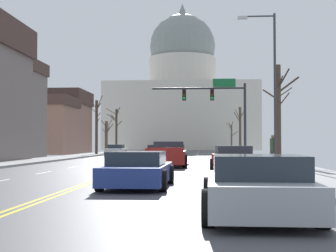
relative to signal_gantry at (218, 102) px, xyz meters
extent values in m
cube|color=#49494E|center=(-5.37, -14.80, -4.89)|extent=(14.00, 180.00, 0.06)
cube|color=yellow|center=(-5.49, -14.80, -4.86)|extent=(0.10, 176.40, 0.00)
cube|color=yellow|center=(-5.25, -14.80, -4.86)|extent=(0.10, 176.40, 0.00)
cube|color=silver|center=(-1.87, -33.70, -4.86)|extent=(0.12, 2.20, 0.00)
cube|color=silver|center=(-1.87, -28.50, -4.86)|extent=(0.12, 2.20, 0.00)
cube|color=silver|center=(-1.87, -23.30, -4.86)|extent=(0.12, 2.20, 0.00)
cube|color=silver|center=(-1.87, -18.10, -4.86)|extent=(0.12, 2.20, 0.00)
cube|color=silver|center=(-1.87, -12.90, -4.86)|extent=(0.12, 2.20, 0.00)
cube|color=silver|center=(-1.87, -7.70, -4.86)|extent=(0.12, 2.20, 0.00)
cube|color=silver|center=(-1.87, -2.50, -4.86)|extent=(0.12, 2.20, 0.00)
cube|color=silver|center=(-1.87, 2.70, -4.86)|extent=(0.12, 2.20, 0.00)
cube|color=silver|center=(-1.87, 7.90, -4.86)|extent=(0.12, 2.20, 0.00)
cube|color=silver|center=(-1.87, 13.10, -4.86)|extent=(0.12, 2.20, 0.00)
cube|color=silver|center=(-1.87, 18.30, -4.86)|extent=(0.12, 2.20, 0.00)
cube|color=silver|center=(-1.87, 23.50, -4.86)|extent=(0.12, 2.20, 0.00)
cube|color=silver|center=(-1.87, 28.70, -4.86)|extent=(0.12, 2.20, 0.00)
cube|color=silver|center=(-1.87, 33.90, -4.86)|extent=(0.12, 2.20, 0.00)
cube|color=silver|center=(-1.87, 39.10, -4.86)|extent=(0.12, 2.20, 0.00)
cube|color=silver|center=(-1.87, 44.30, -4.86)|extent=(0.12, 2.20, 0.00)
cube|color=silver|center=(-1.87, 49.50, -4.86)|extent=(0.12, 2.20, 0.00)
cube|color=silver|center=(-8.87, -18.10, -4.86)|extent=(0.12, 2.20, 0.00)
cube|color=silver|center=(-8.87, -12.90, -4.86)|extent=(0.12, 2.20, 0.00)
cube|color=silver|center=(-8.87, -7.70, -4.86)|extent=(0.12, 2.20, 0.00)
cube|color=silver|center=(-8.87, -2.50, -4.86)|extent=(0.12, 2.20, 0.00)
cube|color=silver|center=(-8.87, 2.70, -4.86)|extent=(0.12, 2.20, 0.00)
cube|color=silver|center=(-8.87, 7.90, -4.86)|extent=(0.12, 2.20, 0.00)
cube|color=silver|center=(-8.87, 13.10, -4.86)|extent=(0.12, 2.20, 0.00)
cube|color=silver|center=(-8.87, 18.30, -4.86)|extent=(0.12, 2.20, 0.00)
cube|color=silver|center=(-8.87, 23.50, -4.86)|extent=(0.12, 2.20, 0.00)
cube|color=silver|center=(-8.87, 28.70, -4.86)|extent=(0.12, 2.20, 0.00)
cube|color=silver|center=(-8.87, 33.90, -4.86)|extent=(0.12, 2.20, 0.00)
cube|color=silver|center=(-8.87, 39.10, -4.86)|extent=(0.12, 2.20, 0.00)
cube|color=silver|center=(-8.87, 44.30, -4.86)|extent=(0.12, 2.20, 0.00)
cube|color=silver|center=(-8.87, 49.50, -4.86)|extent=(0.12, 2.20, 0.00)
cube|color=gray|center=(3.13, -14.80, -4.79)|extent=(3.00, 180.00, 0.14)
cylinder|color=#28282D|center=(2.23, 0.01, -1.60)|extent=(0.22, 0.22, 6.26)
cylinder|color=#28282D|center=(-1.67, 0.01, 1.13)|extent=(7.80, 0.16, 0.16)
cube|color=black|center=(-0.50, 0.01, 0.57)|extent=(0.32, 0.28, 0.92)
sphere|color=#330504|center=(-0.50, -0.15, 0.85)|extent=(0.22, 0.22, 0.22)
sphere|color=#332B05|center=(-0.50, -0.15, 0.57)|extent=(0.22, 0.22, 0.22)
sphere|color=#19CC47|center=(-0.50, -0.15, 0.29)|extent=(0.22, 0.22, 0.22)
cube|color=black|center=(-2.84, 0.01, 0.57)|extent=(0.32, 0.28, 0.92)
sphere|color=#330504|center=(-2.84, -0.15, 0.85)|extent=(0.22, 0.22, 0.22)
sphere|color=#332B05|center=(-2.84, -0.15, 0.57)|extent=(0.22, 0.22, 0.22)
sphere|color=#19CC47|center=(-2.84, -0.15, 0.29)|extent=(0.22, 0.22, 0.22)
cube|color=#146033|center=(0.51, 0.03, 1.58)|extent=(1.90, 0.06, 0.70)
cylinder|color=#333338|center=(2.83, -12.44, -0.33)|extent=(0.14, 0.14, 8.78)
cylinder|color=#333338|center=(1.91, -12.44, 3.91)|extent=(1.84, 0.09, 0.09)
cube|color=#B2B2AD|center=(0.99, -12.44, 3.84)|extent=(0.56, 0.24, 0.16)
cube|color=beige|center=(-5.37, 62.78, 1.94)|extent=(31.10, 20.37, 13.61)
cylinder|color=beige|center=(-5.37, 62.78, 11.75)|extent=(14.25, 14.25, 6.02)
sphere|color=gray|center=(-5.37, 62.78, 17.21)|extent=(14.00, 14.00, 14.00)
cone|color=gray|center=(-5.37, 62.78, 25.41)|extent=(1.80, 1.80, 2.40)
cube|color=#1E7247|center=(-3.42, -4.74, -4.36)|extent=(1.77, 4.34, 0.69)
cube|color=#232D38|center=(-3.41, -5.14, -3.80)|extent=(1.53, 1.92, 0.44)
cylinder|color=black|center=(-4.29, -3.42, -4.54)|extent=(0.23, 0.64, 0.64)
cylinder|color=black|center=(-2.59, -3.40, -4.54)|extent=(0.23, 0.64, 0.64)
cylinder|color=black|center=(-4.25, -6.09, -4.54)|extent=(0.23, 0.64, 0.64)
cylinder|color=black|center=(-2.55, -6.07, -4.54)|extent=(0.23, 0.64, 0.64)
cube|color=maroon|center=(-3.36, -11.91, -4.29)|extent=(2.10, 5.50, 0.72)
cube|color=#1E2833|center=(-3.39, -11.15, -3.65)|extent=(1.83, 1.90, 0.55)
cube|color=maroon|center=(-3.28, -14.57, -3.82)|extent=(1.77, 0.16, 0.22)
cylinder|color=black|center=(-4.38, -10.31, -4.46)|extent=(0.31, 0.81, 0.80)
cylinder|color=black|center=(-2.45, -10.25, -4.46)|extent=(0.31, 0.81, 0.80)
cylinder|color=black|center=(-4.27, -13.57, -4.46)|extent=(0.31, 0.81, 0.80)
cylinder|color=black|center=(-2.35, -13.51, -4.46)|extent=(0.31, 0.81, 0.80)
cube|color=#B71414|center=(0.03, -17.77, -4.35)|extent=(1.88, 4.71, 0.70)
cube|color=#232D38|center=(0.04, -18.06, -3.80)|extent=(1.59, 2.19, 0.42)
cylinder|color=black|center=(-0.88, -16.36, -4.54)|extent=(0.24, 0.65, 0.64)
cylinder|color=black|center=(0.85, -16.30, -4.54)|extent=(0.24, 0.65, 0.64)
cylinder|color=black|center=(-0.79, -19.24, -4.54)|extent=(0.24, 0.65, 0.64)
cylinder|color=black|center=(0.94, -19.19, -4.54)|extent=(0.24, 0.65, 0.64)
cube|color=navy|center=(-3.45, -25.24, -4.42)|extent=(1.91, 4.61, 0.56)
cube|color=#232D38|center=(-3.45, -25.43, -3.93)|extent=(1.66, 2.22, 0.42)
cylinder|color=black|center=(-4.36, -23.81, -4.54)|extent=(0.23, 0.64, 0.64)
cylinder|color=black|center=(-2.50, -23.83, -4.54)|extent=(0.23, 0.64, 0.64)
cylinder|color=black|center=(-4.39, -26.65, -4.54)|extent=(0.23, 0.64, 0.64)
cylinder|color=black|center=(-2.54, -26.67, -4.54)|extent=(0.23, 0.64, 0.64)
cube|color=#9EA3A8|center=(-0.36, -31.07, -4.41)|extent=(1.96, 4.51, 0.59)
cube|color=#232D38|center=(-0.37, -31.39, -3.90)|extent=(1.69, 2.15, 0.43)
cylinder|color=black|center=(-1.27, -29.67, -4.54)|extent=(0.23, 0.64, 0.64)
cylinder|color=black|center=(0.60, -29.70, -4.54)|extent=(0.23, 0.64, 0.64)
cylinder|color=black|center=(-1.33, -32.44, -4.54)|extent=(0.23, 0.64, 0.64)
cylinder|color=black|center=(0.55, -32.47, -4.54)|extent=(0.23, 0.64, 0.64)
cube|color=silver|center=(-10.37, 9.71, -4.37)|extent=(1.85, 4.34, 0.67)
cube|color=#232D38|center=(-10.38, 9.97, -3.83)|extent=(1.58, 2.17, 0.40)
cylinder|color=black|center=(-9.47, 8.41, -4.54)|extent=(0.24, 0.65, 0.64)
cylinder|color=black|center=(-11.18, 8.35, -4.54)|extent=(0.24, 0.65, 0.64)
cylinder|color=black|center=(-9.56, 11.07, -4.54)|extent=(0.24, 0.65, 0.64)
cylinder|color=black|center=(-11.27, 11.01, -4.54)|extent=(0.24, 0.65, 0.64)
cube|color=#B71414|center=(-7.38, 20.66, -4.42)|extent=(1.77, 4.50, 0.58)
cube|color=#232D38|center=(-7.37, 20.94, -3.92)|extent=(1.54, 2.15, 0.42)
cylinder|color=black|center=(-6.53, 19.26, -4.54)|extent=(0.23, 0.64, 0.64)
cylinder|color=black|center=(-8.25, 19.28, -4.54)|extent=(0.23, 0.64, 0.64)
cylinder|color=black|center=(-6.50, 22.04, -4.54)|extent=(0.23, 0.64, 0.64)
cylinder|color=black|center=(-8.22, 22.06, -4.54)|extent=(0.23, 0.64, 0.64)
cube|color=#6B6056|center=(-6.98, 29.57, -4.40)|extent=(1.99, 4.56, 0.62)
cube|color=#232D38|center=(-6.97, 29.77, -3.87)|extent=(1.69, 2.24, 0.44)
cylinder|color=black|center=(-6.11, 28.15, -4.54)|extent=(0.24, 0.65, 0.64)
cylinder|color=black|center=(-7.95, 28.21, -4.54)|extent=(0.24, 0.65, 0.64)
cylinder|color=black|center=(-6.02, 30.94, -4.54)|extent=(0.24, 0.65, 0.64)
cylinder|color=black|center=(-7.85, 31.00, -4.54)|extent=(0.24, 0.65, 0.64)
cube|color=#8C6656|center=(-22.63, 27.43, -1.45)|extent=(9.47, 8.59, 6.82)
cube|color=#47332D|center=(-22.63, 27.43, 2.96)|extent=(9.85, 8.93, 2.02)
cube|color=#8C6656|center=(-22.74, 18.15, -1.91)|extent=(10.77, 7.54, 5.91)
cube|color=#47332D|center=(-22.74, 18.15, 1.65)|extent=(11.20, 7.84, 1.21)
cylinder|color=#4C3D2D|center=(3.45, 20.21, -1.85)|extent=(0.30, 0.30, 5.75)
cylinder|color=#4C3D2D|center=(3.43, 20.93, 0.61)|extent=(0.13, 1.48, 0.95)
cylinder|color=#4C3D2D|center=(3.12, 19.69, 0.01)|extent=(0.73, 1.10, 1.33)
cylinder|color=#4C3D2D|center=(3.58, 20.52, -0.24)|extent=(0.37, 0.73, 0.93)
cylinder|color=#4C3D2D|center=(3.74, 19.44, 0.19)|extent=(0.66, 1.60, 1.12)
cylinder|color=#4C3D2D|center=(3.07, 20.18, -0.26)|extent=(0.85, 0.15, 1.35)
cylinder|color=brown|center=(-13.31, 19.51, -2.72)|extent=(0.37, 0.37, 4.01)
cylinder|color=brown|center=(-13.00, 18.92, -1.88)|extent=(0.74, 1.29, 1.04)
cylinder|color=brown|center=(-13.66, 19.97, -1.98)|extent=(0.78, 1.01, 0.68)
cylinder|color=brown|center=(-12.83, 18.92, -1.10)|extent=(1.05, 1.26, 1.05)
cylinder|color=brown|center=(-13.47, 18.74, -1.07)|extent=(0.42, 1.59, 0.90)
cylinder|color=brown|center=(-12.99, 20.03, -1.64)|extent=(0.76, 1.15, 1.33)
cylinder|color=#423328|center=(3.32, -10.37, -1.67)|extent=(0.36, 0.36, 6.11)
cylinder|color=#423328|center=(3.80, -10.04, -0.30)|extent=(1.03, 0.72, 0.72)
cylinder|color=#423328|center=(3.41, -10.69, 0.22)|extent=(0.28, 0.71, 0.82)
cylinder|color=#423328|center=(3.53, -11.13, 0.39)|extent=(0.52, 1.60, 1.09)
cylinder|color=#423328|center=(3.92, -10.57, 0.11)|extent=(1.31, 0.54, 1.01)
cylinder|color=#423328|center=(2.89, -10.20, -0.45)|extent=(0.95, 0.45, 0.72)
cylinder|color=#423328|center=(3.66, -10.42, -0.80)|extent=(0.75, 0.18, 0.93)
cylinder|color=#4C3D2D|center=(-14.04, 30.93, -1.56)|extent=(0.32, 0.32, 6.33)
cylinder|color=#4C3D2D|center=(-13.81, 30.56, 0.83)|extent=(0.56, 0.84, 0.90)
cylinder|color=#4C3D2D|center=(-13.74, 30.79, 1.39)|extent=(0.73, 0.43, 1.03)
cylinder|color=#4C3D2D|center=(-14.37, 30.57, 0.00)|extent=(0.74, 0.80, 0.69)
cylinder|color=#4C3D2D|center=(-14.45, 30.88, 0.33)|extent=(0.92, 0.22, 0.99)
cylinder|color=#4C3D2D|center=(-14.79, 30.75, 1.25)|extent=(1.57, 0.46, 0.95)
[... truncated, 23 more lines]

